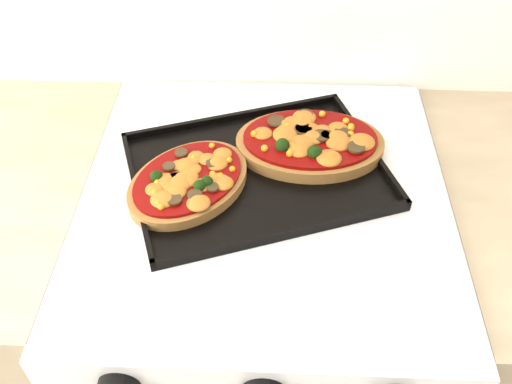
# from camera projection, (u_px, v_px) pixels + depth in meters

# --- Properties ---
(stove) EXTENTS (0.60, 0.60, 0.91)m
(stove) POSITION_uv_depth(u_px,v_px,m) (263.00, 334.00, 1.25)
(stove) COLOR silver
(stove) RESTS_ON floor
(control_panel) EXTENTS (0.60, 0.02, 0.09)m
(control_panel) POSITION_uv_depth(u_px,v_px,m) (257.00, 380.00, 0.75)
(control_panel) COLOR silver
(control_panel) RESTS_ON stove
(baking_tray) EXTENTS (0.48, 0.42, 0.02)m
(baking_tray) POSITION_uv_depth(u_px,v_px,m) (257.00, 170.00, 0.94)
(baking_tray) COLOR black
(baking_tray) RESTS_ON stove
(pizza_left) EXTENTS (0.26, 0.26, 0.03)m
(pizza_left) POSITION_uv_depth(u_px,v_px,m) (188.00, 180.00, 0.90)
(pizza_left) COLOR brown
(pizza_left) RESTS_ON baking_tray
(pizza_right) EXTENTS (0.25, 0.18, 0.04)m
(pizza_right) POSITION_uv_depth(u_px,v_px,m) (310.00, 142.00, 0.97)
(pizza_right) COLOR brown
(pizza_right) RESTS_ON baking_tray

